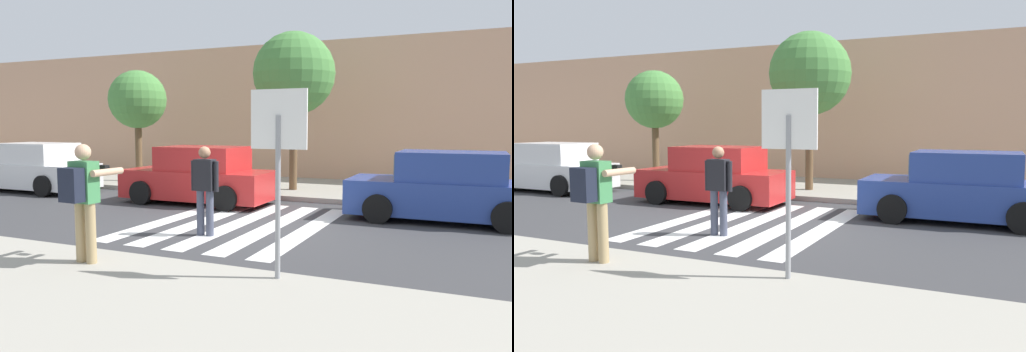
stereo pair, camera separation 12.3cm
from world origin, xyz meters
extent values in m
plane|color=#38383A|center=(0.00, 0.00, 0.00)|extent=(120.00, 120.00, 0.00)
cube|color=#9E998C|center=(0.00, 6.00, 0.07)|extent=(60.00, 4.80, 0.14)
cube|color=tan|center=(0.00, 10.40, 2.58)|extent=(56.00, 4.00, 5.16)
cube|color=silver|center=(-1.60, 0.20, 0.00)|extent=(0.44, 5.20, 0.01)
cube|color=silver|center=(-0.80, 0.20, 0.00)|extent=(0.44, 5.20, 0.01)
cube|color=silver|center=(0.00, 0.20, 0.00)|extent=(0.44, 5.20, 0.01)
cube|color=silver|center=(0.80, 0.20, 0.00)|extent=(0.44, 5.20, 0.01)
cube|color=silver|center=(1.60, 0.20, 0.00)|extent=(0.44, 5.20, 0.01)
cylinder|color=gray|center=(2.36, -3.47, 1.20)|extent=(0.07, 0.07, 2.12)
cube|color=white|center=(2.36, -3.45, 2.21)|extent=(0.76, 0.03, 0.76)
cube|color=red|center=(2.36, -3.44, 2.21)|extent=(0.66, 0.02, 0.66)
cylinder|color=tan|center=(-0.56, -3.89, 0.58)|extent=(0.15, 0.15, 0.88)
cylinder|color=tan|center=(-0.36, -3.90, 0.58)|extent=(0.15, 0.15, 0.88)
cube|color=#3D844C|center=(-0.46, -3.89, 1.32)|extent=(0.39, 0.26, 0.60)
sphere|color=tan|center=(-0.46, -3.89, 1.75)|extent=(0.23, 0.23, 0.23)
cylinder|color=tan|center=(-0.69, -3.66, 1.46)|extent=(0.13, 0.58, 0.10)
cylinder|color=tan|center=(-0.21, -3.69, 1.46)|extent=(0.13, 0.58, 0.10)
cube|color=black|center=(-0.44, -3.49, 1.49)|extent=(0.15, 0.11, 0.10)
cube|color=black|center=(-0.47, -4.12, 1.30)|extent=(0.33, 0.22, 0.48)
cylinder|color=#474C60|center=(-0.16, -1.12, 0.44)|extent=(0.15, 0.15, 0.88)
cylinder|color=#474C60|center=(0.04, -1.12, 0.44)|extent=(0.15, 0.15, 0.88)
cube|color=black|center=(-0.06, -1.12, 1.18)|extent=(0.39, 0.25, 0.60)
sphere|color=#A37556|center=(-0.06, -1.12, 1.61)|extent=(0.23, 0.23, 0.23)
cylinder|color=black|center=(-0.30, -1.13, 1.16)|extent=(0.10, 0.10, 0.58)
cylinder|color=black|center=(0.18, -1.11, 1.16)|extent=(0.10, 0.10, 0.58)
cube|color=white|center=(-8.31, 2.30, 0.53)|extent=(4.10, 1.70, 0.76)
cube|color=white|center=(-8.16, 2.30, 1.23)|extent=(2.20, 1.56, 0.64)
cube|color=slate|center=(-9.23, 2.30, 1.23)|extent=(0.10, 1.50, 0.54)
cube|color=slate|center=(-7.19, 2.30, 1.23)|extent=(0.10, 1.50, 0.51)
cylinder|color=black|center=(-9.58, 3.15, 0.32)|extent=(0.64, 0.22, 0.64)
cylinder|color=black|center=(-7.04, 1.45, 0.32)|extent=(0.64, 0.22, 0.64)
cylinder|color=black|center=(-7.04, 3.15, 0.32)|extent=(0.64, 0.22, 0.64)
cube|color=red|center=(-2.23, 2.30, 0.53)|extent=(4.10, 1.70, 0.76)
cube|color=red|center=(-2.08, 2.30, 1.23)|extent=(2.20, 1.56, 0.64)
cube|color=slate|center=(-3.15, 2.30, 1.23)|extent=(0.10, 1.50, 0.54)
cube|color=slate|center=(-1.11, 2.30, 1.23)|extent=(0.10, 1.50, 0.51)
cylinder|color=black|center=(-3.50, 1.45, 0.32)|extent=(0.64, 0.22, 0.64)
cylinder|color=black|center=(-3.50, 3.15, 0.32)|extent=(0.64, 0.22, 0.64)
cylinder|color=black|center=(-0.96, 1.45, 0.32)|extent=(0.64, 0.22, 0.64)
cylinder|color=black|center=(-0.96, 3.15, 0.32)|extent=(0.64, 0.22, 0.64)
cube|color=#284293|center=(4.03, 2.30, 0.53)|extent=(4.10, 1.70, 0.76)
cube|color=#284293|center=(4.18, 2.30, 1.23)|extent=(2.20, 1.56, 0.64)
cube|color=slate|center=(3.11, 2.30, 1.23)|extent=(0.10, 1.50, 0.54)
cube|color=slate|center=(5.15, 2.30, 1.23)|extent=(0.10, 1.50, 0.51)
cylinder|color=black|center=(2.75, 1.45, 0.32)|extent=(0.64, 0.22, 0.64)
cylinder|color=black|center=(2.75, 3.15, 0.32)|extent=(0.64, 0.22, 0.64)
cylinder|color=black|center=(5.30, 1.45, 0.32)|extent=(0.64, 0.22, 0.64)
cylinder|color=black|center=(5.30, 3.15, 0.32)|extent=(0.64, 0.22, 0.64)
cylinder|color=brown|center=(-6.31, 5.08, 1.27)|extent=(0.24, 0.24, 2.26)
sphere|color=#47843D|center=(-6.31, 5.08, 3.01)|extent=(2.03, 2.03, 2.03)
cylinder|color=brown|center=(-0.47, 5.01, 1.53)|extent=(0.24, 0.24, 2.78)
sphere|color=#47843D|center=(-0.47, 5.01, 3.67)|extent=(2.49, 2.49, 2.49)
camera|label=1|loc=(4.69, -9.38, 2.15)|focal=35.00mm
camera|label=2|loc=(4.80, -9.33, 2.15)|focal=35.00mm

